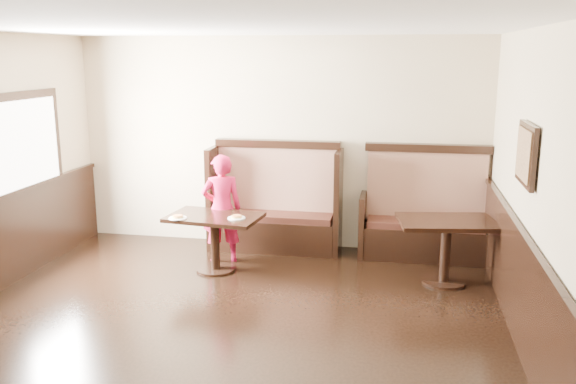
% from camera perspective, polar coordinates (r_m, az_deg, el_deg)
% --- Properties ---
extents(ground, '(7.00, 7.00, 0.00)m').
position_cam_1_polar(ground, '(5.37, -8.60, -15.94)').
color(ground, black).
rests_on(ground, ground).
extents(room_shell, '(7.00, 7.00, 7.00)m').
position_cam_1_polar(room_shell, '(5.43, -10.85, -7.93)').
color(room_shell, '#C1AF8C').
rests_on(room_shell, ground).
extents(booth_main, '(1.75, 0.72, 1.45)m').
position_cam_1_polar(booth_main, '(8.15, -1.14, -1.69)').
color(booth_main, black).
rests_on(booth_main, ground).
extents(booth_neighbor, '(1.65, 0.72, 1.45)m').
position_cam_1_polar(booth_neighbor, '(8.01, 12.67, -2.62)').
color(booth_neighbor, black).
rests_on(booth_neighbor, ground).
extents(table_main, '(1.15, 0.80, 0.69)m').
position_cam_1_polar(table_main, '(7.34, -6.88, -3.41)').
color(table_main, black).
rests_on(table_main, ground).
extents(table_neighbor, '(1.17, 0.86, 0.74)m').
position_cam_1_polar(table_neighbor, '(7.13, 14.58, -4.01)').
color(table_neighbor, black).
rests_on(table_neighbor, ground).
extents(child, '(0.59, 0.50, 1.37)m').
position_cam_1_polar(child, '(7.62, -6.22, -1.57)').
color(child, '#C31443').
rests_on(child, ground).
extents(pizza_plate_left, '(0.21, 0.21, 0.04)m').
position_cam_1_polar(pizza_plate_left, '(7.23, -10.28, -2.35)').
color(pizza_plate_left, white).
rests_on(pizza_plate_left, table_main).
extents(pizza_plate_right, '(0.21, 0.21, 0.04)m').
position_cam_1_polar(pizza_plate_right, '(7.14, -4.84, -2.38)').
color(pizza_plate_right, white).
rests_on(pizza_plate_right, table_main).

